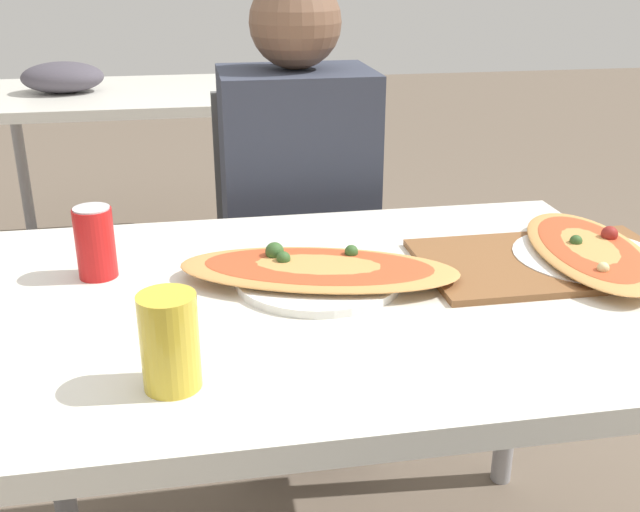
% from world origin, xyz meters
% --- Properties ---
extents(dining_table, '(1.17, 0.80, 0.72)m').
position_xyz_m(dining_table, '(0.00, 0.00, 0.65)').
color(dining_table, silver).
rests_on(dining_table, ground_plane).
extents(chair_far_seated, '(0.40, 0.40, 0.91)m').
position_xyz_m(chair_far_seated, '(0.06, 0.73, 0.51)').
color(chair_far_seated, '#4C4C4C').
rests_on(chair_far_seated, ground_plane).
extents(person_seated, '(0.36, 0.30, 1.20)m').
position_xyz_m(person_seated, '(0.06, 0.62, 0.71)').
color(person_seated, '#2D2D38').
rests_on(person_seated, ground_plane).
extents(pizza_main, '(0.51, 0.32, 0.06)m').
position_xyz_m(pizza_main, '(0.00, 0.04, 0.74)').
color(pizza_main, white).
rests_on(pizza_main, dining_table).
extents(soda_can, '(0.07, 0.07, 0.12)m').
position_xyz_m(soda_can, '(-0.36, 0.13, 0.78)').
color(soda_can, red).
rests_on(soda_can, dining_table).
extents(drink_glass, '(0.08, 0.08, 0.13)m').
position_xyz_m(drink_glass, '(-0.24, -0.25, 0.79)').
color(drink_glass, gold).
rests_on(drink_glass, dining_table).
extents(serving_tray, '(0.46, 0.28, 0.01)m').
position_xyz_m(serving_tray, '(0.42, 0.05, 0.73)').
color(serving_tray, brown).
rests_on(serving_tray, dining_table).
extents(pizza_second, '(0.27, 0.43, 0.05)m').
position_xyz_m(pizza_second, '(0.50, 0.05, 0.74)').
color(pizza_second, white).
rests_on(pizza_second, dining_table).
extents(background_table, '(1.10, 0.80, 0.84)m').
position_xyz_m(background_table, '(-0.50, 2.05, 0.67)').
color(background_table, silver).
rests_on(background_table, ground_plane).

